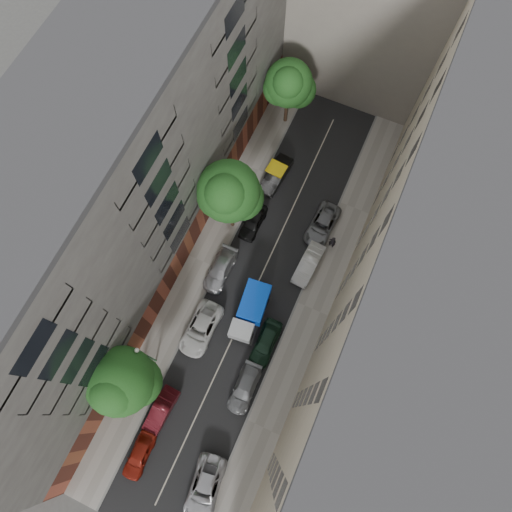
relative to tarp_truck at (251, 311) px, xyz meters
The scene contains 23 objects.
ground 3.07m from the tarp_truck, 102.55° to the left, with size 120.00×120.00×0.00m, color #4C4C49.
road_surface 3.06m from the tarp_truck, 102.55° to the left, with size 8.00×44.00×0.02m, color black.
sidewalk_left 6.79m from the tarp_truck, 156.15° to the left, with size 3.00×44.00×0.15m, color gray.
sidewalk_right 5.73m from the tarp_truck, 28.82° to the left, with size 3.00×44.00×0.15m, color gray.
building_left 14.73m from the tarp_truck, 166.91° to the left, with size 8.00×44.00×20.00m, color #4A4745.
building_right 13.80m from the tarp_truck, 14.53° to the left, with size 8.00×44.00×20.00m, color beige.
tarp_truck is the anchor object (origin of this frame).
car_left_0 14.72m from the tarp_truck, 103.37° to the right, with size 1.55×3.86×1.32m, color maroon.
car_left_1 11.12m from the tarp_truck, 107.83° to the right, with size 1.41×4.05×1.33m, color #4B0F15.
car_left_2 4.64m from the tarp_truck, 137.61° to the right, with size 2.38×5.17×1.44m, color silver.
car_left_3 4.93m from the tarp_truck, 149.28° to the left, with size 1.88×4.62×1.34m, color #B3B3B8.
car_left_4 8.81m from the tarp_truck, 112.78° to the left, with size 1.61×4.00×1.36m, color black.
car_left_5 14.03m from the tarp_truck, 104.03° to the left, with size 1.59×4.56×1.50m, color black.
car_right_0 14.53m from the tarp_truck, 80.11° to the right, with size 2.38×5.15×1.43m, color #BABABF.
car_right_1 6.53m from the tarp_truck, 70.18° to the right, with size 1.80×4.42×1.28m, color slate.
car_right_2 3.04m from the tarp_truck, 39.64° to the right, with size 1.75×4.35×1.48m, color black.
car_right_3 7.00m from the tarp_truck, 64.52° to the left, with size 1.54×4.42×1.46m, color silver.
car_right_4 10.86m from the tarp_truck, 75.46° to the left, with size 2.21×4.80×1.33m, color slate.
tree_near 12.18m from the tarp_truck, 122.30° to the right, with size 5.49×5.24×8.09m.
tree_mid 10.36m from the tarp_truck, 125.55° to the left, with size 5.53×5.29×9.84m.
tree_far 21.23m from the tarp_truck, 104.21° to the left, with size 4.88×4.53×8.12m.
lamp_post 9.71m from the tarp_truck, 129.18° to the right, with size 0.36×0.36×6.97m.
pedestrian 10.02m from the tarp_truck, 65.09° to the left, with size 0.69×0.45×1.89m, color black.
Camera 1 is at (4.53, -10.32, 40.57)m, focal length 32.00 mm.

